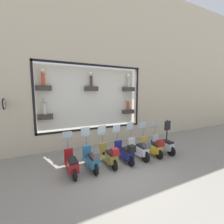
% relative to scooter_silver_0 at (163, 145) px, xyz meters
% --- Properties ---
extents(ground_plane, '(120.00, 120.00, 0.00)m').
position_rel_scooter_silver_0_xyz_m(ground_plane, '(-0.60, 3.02, -0.43)').
color(ground_plane, gray).
extents(building_facade, '(1.19, 36.00, 10.20)m').
position_rel_scooter_silver_0_xyz_m(building_facade, '(3.01, 3.02, 4.80)').
color(building_facade, beige).
rests_on(building_facade, ground_plane).
extents(scooter_silver_0, '(1.80, 0.61, 1.60)m').
position_rel_scooter_silver_0_xyz_m(scooter_silver_0, '(0.00, 0.00, 0.00)').
color(scooter_silver_0, black).
rests_on(scooter_silver_0, ground_plane).
extents(scooter_yellow_1, '(1.79, 0.61, 1.64)m').
position_rel_scooter_silver_0_xyz_m(scooter_yellow_1, '(-0.06, 0.82, 0.04)').
color(scooter_yellow_1, black).
rests_on(scooter_yellow_1, ground_plane).
extents(scooter_white_2, '(1.81, 0.60, 1.68)m').
position_rel_scooter_silver_0_xyz_m(scooter_white_2, '(-0.05, 1.65, 0.05)').
color(scooter_white_2, black).
rests_on(scooter_white_2, ground_plane).
extents(scooter_navy_3, '(1.80, 0.60, 1.61)m').
position_rel_scooter_silver_0_xyz_m(scooter_navy_3, '(-0.06, 2.47, 0.04)').
color(scooter_navy_3, black).
rests_on(scooter_navy_3, ground_plane).
extents(scooter_olive_4, '(1.80, 0.60, 1.66)m').
position_rel_scooter_silver_0_xyz_m(scooter_olive_4, '(-0.06, 3.29, 0.04)').
color(scooter_olive_4, black).
rests_on(scooter_olive_4, ground_plane).
extents(scooter_teal_5, '(1.79, 0.60, 1.65)m').
position_rel_scooter_silver_0_xyz_m(scooter_teal_5, '(-0.06, 4.12, 0.04)').
color(scooter_teal_5, black).
rests_on(scooter_teal_5, ground_plane).
extents(scooter_red_6, '(1.79, 0.61, 1.55)m').
position_rel_scooter_silver_0_xyz_m(scooter_red_6, '(-0.00, 4.94, -0.02)').
color(scooter_red_6, black).
rests_on(scooter_red_6, ground_plane).
extents(shop_sign_post, '(0.36, 0.45, 1.68)m').
position_rel_scooter_silver_0_xyz_m(shop_sign_post, '(0.39, -0.64, 0.48)').
color(shop_sign_post, '#232326').
rests_on(shop_sign_post, ground_plane).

